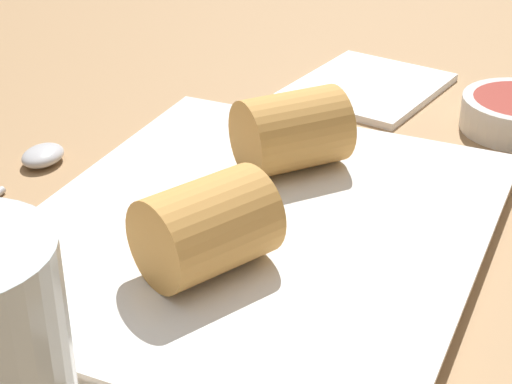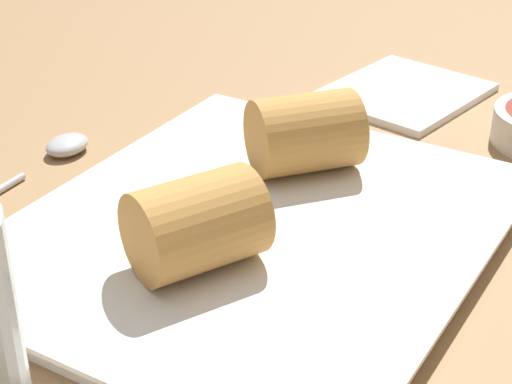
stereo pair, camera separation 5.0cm
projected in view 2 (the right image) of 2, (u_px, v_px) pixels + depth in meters
The scene contains 6 objects.
table_surface at pixel (189, 273), 49.02cm from camera, with size 180.00×140.00×2.00cm.
serving_plate at pixel (256, 233), 49.46cm from camera, with size 30.02×25.29×1.50cm.
roll_front_left at pixel (204, 222), 44.31cm from camera, with size 8.14×7.45×5.00cm.
roll_front_right at pixel (311, 132), 53.95cm from camera, with size 8.26×8.08×5.00cm.
spoon at pixel (49, 156), 58.75cm from camera, with size 16.56×2.76×1.18cm.
napkin at pixel (404, 93), 69.37cm from camera, with size 14.06×12.55×0.60cm.
Camera 2 is at (32.88, 24.22, 28.77)cm, focal length 60.00 mm.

